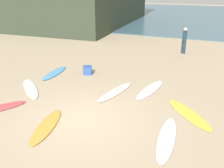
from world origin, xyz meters
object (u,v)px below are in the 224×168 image
object	(u,v)px
surfboard_5	(30,88)
surfboard_6	(115,92)
beachgoer_near	(184,39)
surfboard_1	(55,73)
surfboard_3	(150,89)
surfboard_0	(189,114)
surfboard_4	(46,126)
surfboard_7	(167,138)
beach_cooler	(87,70)

from	to	relation	value
surfboard_5	surfboard_6	world-z (taller)	surfboard_6
beachgoer_near	surfboard_1	bearing A→B (deg)	81.19
beachgoer_near	surfboard_3	bearing A→B (deg)	117.08
surfboard_0	surfboard_6	world-z (taller)	surfboard_6
surfboard_3	surfboard_4	world-z (taller)	surfboard_4
surfboard_3	surfboard_7	distance (m)	3.78
surfboard_0	surfboard_6	bearing A→B (deg)	125.03
surfboard_1	surfboard_0	bearing A→B (deg)	160.13
surfboard_4	surfboard_6	world-z (taller)	surfboard_6
surfboard_3	surfboard_5	xyz separation A→B (m)	(-5.14, -2.04, 0.00)
surfboard_0	surfboard_3	xyz separation A→B (m)	(-1.89, 1.66, 0.00)
surfboard_0	surfboard_7	bearing A→B (deg)	-145.35
surfboard_6	beach_cooler	xyz separation A→B (m)	(-2.30, 1.68, 0.18)
beach_cooler	surfboard_4	bearing A→B (deg)	-77.09
surfboard_0	surfboard_7	xyz separation A→B (m)	(-0.46, -1.84, 0.00)
surfboard_5	surfboard_6	bearing A→B (deg)	148.85
surfboard_5	surfboard_6	distance (m)	3.94
surfboard_6	beach_cooler	world-z (taller)	beach_cooler
surfboard_4	surfboard_7	xyz separation A→B (m)	(3.90, 0.88, -0.00)
surfboard_1	beachgoer_near	bearing A→B (deg)	-135.76
surfboard_7	surfboard_3	bearing A→B (deg)	108.49
surfboard_3	surfboard_4	bearing A→B (deg)	70.55
surfboard_0	surfboard_7	size ratio (longest dim) A/B	0.95
surfboard_6	beachgoer_near	world-z (taller)	beachgoer_near
surfboard_0	surfboard_1	bearing A→B (deg)	124.55
surfboard_3	surfboard_5	world-z (taller)	surfboard_5
surfboard_0	surfboard_3	distance (m)	2.52
surfboard_4	surfboard_6	distance (m)	3.69
surfboard_0	surfboard_6	distance (m)	3.35
surfboard_3	beachgoer_near	xyz separation A→B (m)	(0.52, 7.17, 0.98)
surfboard_6	surfboard_1	bearing A→B (deg)	-2.71
surfboard_3	surfboard_0	bearing A→B (deg)	148.66
surfboard_5	surfboard_7	world-z (taller)	same
surfboard_5	surfboard_6	size ratio (longest dim) A/B	1.02
surfboard_1	surfboard_5	size ratio (longest dim) A/B	0.90
surfboard_0	beach_cooler	distance (m)	6.08
surfboard_3	surfboard_5	distance (m)	5.53
surfboard_6	surfboard_7	world-z (taller)	surfboard_6
surfboard_1	surfboard_4	distance (m)	5.39
beach_cooler	surfboard_7	bearing A→B (deg)	-40.25
surfboard_7	beach_cooler	distance (m)	6.68
surfboard_1	surfboard_7	xyz separation A→B (m)	(6.79, -3.67, -0.00)
surfboard_1	surfboard_6	distance (m)	4.12
surfboard_7	beach_cooler	xyz separation A→B (m)	(-5.09, 4.31, 0.18)
surfboard_0	surfboard_5	xyz separation A→B (m)	(-7.03, -0.37, 0.00)
surfboard_4	surfboard_6	xyz separation A→B (m)	(1.11, 3.52, 0.01)
surfboard_3	surfboard_5	size ratio (longest dim) A/B	0.98
surfboard_0	surfboard_3	bearing A→B (deg)	97.36
surfboard_1	surfboard_7	world-z (taller)	surfboard_1
surfboard_3	surfboard_4	xyz separation A→B (m)	(-2.48, -4.39, 0.00)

